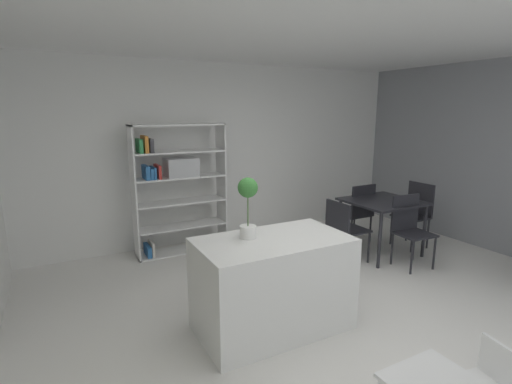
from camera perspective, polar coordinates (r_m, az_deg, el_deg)
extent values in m
plane|color=silver|center=(4.00, 10.15, -18.56)|extent=(9.51, 9.51, 0.00)
cube|color=white|center=(3.53, 11.96, 24.03)|extent=(6.91, 5.87, 0.06)
cube|color=white|center=(6.03, -6.64, 5.72)|extent=(6.91, 0.06, 2.74)
cube|color=white|center=(3.66, 2.54, -13.51)|extent=(1.39, 0.79, 0.88)
cylinder|color=white|center=(3.50, -1.21, -5.96)|extent=(0.15, 0.15, 0.11)
cylinder|color=#476633|center=(3.45, -1.22, -2.79)|extent=(0.01, 0.01, 0.29)
sphere|color=#377933|center=(3.40, -1.24, 0.66)|extent=(0.18, 0.18, 0.18)
cube|color=white|center=(5.41, -17.76, -0.29)|extent=(0.02, 0.36, 1.84)
cube|color=white|center=(5.76, -5.16, 0.97)|extent=(0.02, 0.36, 1.84)
cube|color=white|center=(5.45, -11.65, 9.80)|extent=(1.30, 0.36, 0.02)
cube|color=white|center=(5.80, -10.89, -8.49)|extent=(1.30, 0.36, 0.02)
cube|color=white|center=(5.68, -11.04, -4.98)|extent=(1.26, 0.36, 0.02)
cube|color=white|center=(5.59, -11.18, -1.44)|extent=(1.26, 0.36, 0.02)
cube|color=white|center=(5.52, -11.33, 2.20)|extent=(1.26, 0.36, 0.02)
cube|color=white|center=(5.47, -11.49, 5.91)|extent=(1.26, 0.36, 0.02)
cube|color=#2D6BAD|center=(5.66, -15.84, -8.35)|extent=(0.06, 0.30, 0.15)
cube|color=silver|center=(5.66, -15.32, -8.03)|extent=(0.04, 0.30, 0.20)
cube|color=#2D6BAD|center=(5.39, -16.10, 2.84)|extent=(0.06, 0.30, 0.18)
cube|color=#2D6BAD|center=(5.41, -15.51, 2.72)|extent=(0.04, 0.30, 0.15)
cube|color=#2D6BAD|center=(5.41, -15.09, 2.81)|extent=(0.03, 0.30, 0.16)
cube|color=red|center=(5.43, -14.46, 2.99)|extent=(0.04, 0.30, 0.19)
cube|color=#338E4C|center=(5.34, -17.03, 6.60)|extent=(0.05, 0.30, 0.18)
cube|color=orange|center=(5.35, -16.29, 6.87)|extent=(0.05, 0.30, 0.22)
cube|color=#38383D|center=(5.36, -15.58, 6.71)|extent=(0.05, 0.30, 0.18)
cube|color=#B7BABC|center=(5.51, -11.09, 3.67)|extent=(0.44, 0.32, 0.26)
cube|color=white|center=(3.06, 32.54, -20.66)|extent=(0.08, 0.28, 0.26)
cube|color=#232328|center=(5.69, 18.37, -1.33)|extent=(0.97, 0.91, 0.03)
cylinder|color=#232328|center=(5.23, 17.96, -6.90)|extent=(0.04, 0.04, 0.75)
cylinder|color=#232328|center=(5.85, 23.78, -5.36)|extent=(0.04, 0.04, 0.75)
cylinder|color=#232328|center=(5.78, 12.38, -4.81)|extent=(0.04, 0.04, 0.75)
cylinder|color=#232328|center=(6.34, 18.24, -3.64)|extent=(0.04, 0.04, 0.75)
cube|color=#232328|center=(5.36, 13.64, -5.45)|extent=(0.44, 0.46, 0.03)
cube|color=#232328|center=(5.17, 12.07, -3.61)|extent=(0.03, 0.46, 0.39)
cylinder|color=#232328|center=(5.42, 16.45, -7.94)|extent=(0.03, 0.03, 0.43)
cylinder|color=#232328|center=(5.69, 13.62, -6.83)|extent=(0.03, 0.03, 0.43)
cylinder|color=#232328|center=(5.17, 13.43, -8.75)|extent=(0.03, 0.03, 0.43)
cylinder|color=#232328|center=(5.45, 10.63, -7.53)|extent=(0.03, 0.03, 0.43)
cube|color=#232328|center=(6.20, 22.06, -3.42)|extent=(0.41, 0.45, 0.03)
cube|color=#232328|center=(6.28, 23.34, -0.93)|extent=(0.03, 0.45, 0.49)
cylinder|color=#232328|center=(6.25, 19.52, -5.37)|extent=(0.03, 0.03, 0.45)
cylinder|color=#232328|center=(6.02, 22.24, -6.26)|extent=(0.03, 0.03, 0.45)
cylinder|color=#232328|center=(6.51, 21.57, -4.87)|extent=(0.03, 0.03, 0.45)
cylinder|color=#232328|center=(6.28, 24.25, -5.69)|extent=(0.03, 0.03, 0.45)
cube|color=#232328|center=(5.40, 22.53, -5.81)|extent=(0.47, 0.44, 0.03)
cube|color=#232328|center=(5.46, 21.34, -2.81)|extent=(0.44, 0.07, 0.47)
cylinder|color=#232328|center=(5.23, 22.21, -9.05)|extent=(0.03, 0.03, 0.44)
cylinder|color=#232328|center=(5.50, 25.04, -8.28)|extent=(0.03, 0.03, 0.44)
cylinder|color=#232328|center=(5.46, 19.62, -7.96)|extent=(0.03, 0.03, 0.44)
cylinder|color=#232328|center=(5.72, 22.46, -7.29)|extent=(0.03, 0.03, 0.44)
cube|color=#232328|center=(6.16, 14.34, -3.21)|extent=(0.46, 0.42, 0.03)
cube|color=#232328|center=(5.96, 15.73, -1.28)|extent=(0.45, 0.04, 0.48)
cylinder|color=#232328|center=(6.47, 14.43, -4.57)|extent=(0.03, 0.03, 0.43)
cylinder|color=#232328|center=(6.22, 11.78, -5.12)|extent=(0.03, 0.03, 0.43)
cylinder|color=#232328|center=(6.23, 16.68, -5.35)|extent=(0.03, 0.03, 0.43)
cylinder|color=#232328|center=(5.97, 14.02, -5.97)|extent=(0.03, 0.03, 0.43)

